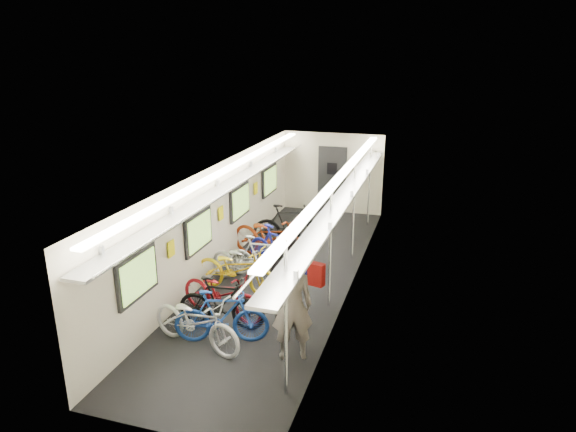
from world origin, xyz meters
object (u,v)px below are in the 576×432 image
Objects in this scene: passenger_mid at (286,276)px; bicycle_1 at (221,317)px; backpack at (316,274)px; bicycle_0 at (196,321)px; passenger_near at (292,306)px.

bicycle_1 is at bearing 89.81° from passenger_mid.
bicycle_1 is 1.77m from backpack.
backpack is (1.86, 0.66, 0.80)m from bicycle_0.
bicycle_1 is 0.96× the size of passenger_mid.
backpack is at bearing 170.69° from passenger_mid.
passenger_near is at bearing -103.99° from backpack.
passenger_mid is 1.11m from backpack.
passenger_near is 4.79× the size of backpack.
backpack is at bearing -142.75° from passenger_near.
passenger_near is (1.26, -0.08, 0.43)m from bicycle_1.
passenger_near reaches higher than bicycle_1.
bicycle_0 is 1.00× the size of passenger_near.
passenger_mid is (1.13, 1.37, 0.36)m from bicycle_0.
bicycle_1 is at bearing -150.90° from backpack.
bicycle_0 is at bearing 109.80° from bicycle_1.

